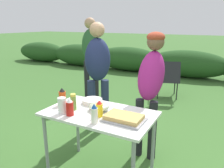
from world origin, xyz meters
TOP-DOWN VIEW (x-y plane):
  - shrub_hedge at (-0.00, 5.09)m, footprint 14.40×0.90m
  - folding_table at (0.00, 0.00)m, footprint 1.10×0.64m
  - food_tray at (0.30, -0.06)m, footprint 0.38×0.25m
  - plate_stack at (-0.20, 0.19)m, footprint 0.22×0.22m
  - mixing_bowl at (-0.03, 0.05)m, footprint 0.21×0.21m
  - paper_cup_stack at (-0.31, -0.19)m, footprint 0.08×0.08m
  - hot_sauce_bottle at (-0.46, -0.01)m, footprint 0.07×0.07m
  - ketchup_bottle at (-0.21, -0.19)m, footprint 0.07×0.07m
  - mustard_bottle at (0.05, -0.08)m, footprint 0.07×0.07m
  - relish_jar at (-0.27, -0.06)m, footprint 0.06×0.06m
  - mayo_bottle at (0.09, -0.23)m, footprint 0.06×0.06m
  - standing_person_with_beanie at (0.30, 0.68)m, footprint 0.31×0.43m
  - standing_person_in_olive_jacket at (-0.60, 0.94)m, footprint 0.46×0.44m
  - standing_person_in_dark_puffer at (-1.51, 2.14)m, footprint 0.44×0.42m
  - camp_chair_green_behind_table at (-0.03, 2.88)m, footprint 0.63×0.71m

SIDE VIEW (x-z plane):
  - shrub_hedge at x=0.00m, z-range 0.00..0.81m
  - camp_chair_green_behind_table at x=-0.03m, z-range 0.05..0.88m
  - folding_table at x=0.00m, z-range 0.29..1.03m
  - plate_stack at x=-0.20m, z-range 0.74..0.79m
  - food_tray at x=0.30m, z-range 0.74..0.79m
  - mixing_bowl at x=-0.03m, z-range 0.74..0.82m
  - mustard_bottle at x=0.05m, z-range 0.74..0.90m
  - paper_cup_stack at x=-0.31m, z-range 0.74..0.90m
  - ketchup_bottle at x=-0.21m, z-range 0.74..0.91m
  - relish_jar at x=-0.27m, z-range 0.74..0.91m
  - mayo_bottle at x=0.09m, z-range 0.74..0.92m
  - hot_sauce_bottle at x=-0.46m, z-range 0.74..0.93m
  - standing_person_with_beanie at x=0.30m, z-range 0.21..1.71m
  - standing_person_in_olive_jacket at x=-0.60m, z-range 0.16..1.78m
  - standing_person_in_dark_puffer at x=-1.51m, z-range 0.18..1.89m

